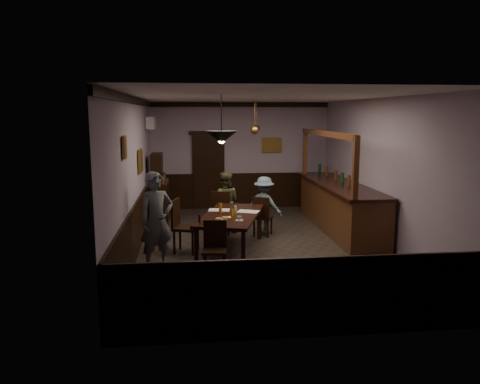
{
  "coord_description": "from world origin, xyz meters",
  "views": [
    {
      "loc": [
        -1.45,
        -9.17,
        2.67
      ],
      "look_at": [
        -0.46,
        -0.13,
        1.15
      ],
      "focal_mm": 35.0,
      "sensor_mm": 36.0,
      "label": 1
    }
  ],
  "objects": [
    {
      "name": "water_glass",
      "position": [
        -0.56,
        -0.29,
        0.82
      ],
      "size": [
        0.06,
        0.06,
        0.15
      ],
      "primitive_type": "cylinder",
      "color": "silver",
      "rests_on": "dining_table"
    },
    {
      "name": "picture_left_large",
      "position": [
        -2.46,
        0.8,
        1.7
      ],
      "size": [
        0.04,
        0.62,
        0.48
      ],
      "color": "olive",
      "rests_on": "ground"
    },
    {
      "name": "person_seated_right",
      "position": [
        0.22,
        1.03,
        0.64
      ],
      "size": [
        0.96,
        0.86,
        1.29
      ],
      "primitive_type": "imported",
      "rotation": [
        0.0,
        0.0,
        2.56
      ],
      "color": "slate",
      "rests_on": "ground"
    },
    {
      "name": "ac_unit",
      "position": [
        -2.38,
        2.9,
        2.45
      ],
      "size": [
        0.2,
        0.85,
        0.3
      ],
      "color": "white",
      "rests_on": "ground"
    },
    {
      "name": "chair_far_right",
      "position": [
        0.13,
        0.77,
        0.49
      ],
      "size": [
        0.51,
        0.51,
        0.89
      ],
      "rotation": [
        0.0,
        0.0,
        2.71
      ],
      "color": "black",
      "rests_on": "ground"
    },
    {
      "name": "chair_side",
      "position": [
        -1.61,
        -0.25,
        0.57
      ],
      "size": [
        0.56,
        0.56,
        1.05
      ],
      "rotation": [
        0.0,
        0.0,
        1.28
      ],
      "color": "black",
      "rests_on": "ground"
    },
    {
      "name": "pastry_ring_b",
      "position": [
        -0.8,
        -0.8,
        0.79
      ],
      "size": [
        0.13,
        0.13,
        0.04
      ],
      "primitive_type": "torus",
      "color": "#C68C47",
      "rests_on": "pastry_plate"
    },
    {
      "name": "sideboard",
      "position": [
        -2.21,
        2.61,
        0.68
      ],
      "size": [
        0.46,
        1.28,
        1.69
      ],
      "color": "black",
      "rests_on": "ground"
    },
    {
      "name": "pastry_plate",
      "position": [
        -0.87,
        -0.84,
        0.76
      ],
      "size": [
        0.22,
        0.22,
        0.01
      ],
      "primitive_type": "cylinder",
      "color": "white",
      "rests_on": "dining_table"
    },
    {
      "name": "beer_glass",
      "position": [
        -0.85,
        -0.21,
        0.85
      ],
      "size": [
        0.06,
        0.06,
        0.2
      ],
      "primitive_type": "cylinder",
      "color": "#BF721E",
      "rests_on": "dining_table"
    },
    {
      "name": "person_seated_left",
      "position": [
        -0.65,
        1.29,
        0.69
      ],
      "size": [
        0.77,
        0.66,
        1.38
      ],
      "primitive_type": "imported",
      "rotation": [
        0.0,
        0.0,
        2.92
      ],
      "color": "#4F5231",
      "rests_on": "ground"
    },
    {
      "name": "dining_table",
      "position": [
        -0.66,
        -0.33,
        0.69
      ],
      "size": [
        1.59,
        2.39,
        0.75
      ],
      "rotation": [
        0.0,
        0.0,
        -0.29
      ],
      "color": "black",
      "rests_on": "ground"
    },
    {
      "name": "newspaper_right",
      "position": [
        -0.29,
        -0.13,
        0.75
      ],
      "size": [
        0.5,
        0.44,
        0.01
      ],
      "primitive_type": "cube",
      "rotation": [
        0.0,
        0.0,
        -0.39
      ],
      "color": "silver",
      "rests_on": "dining_table"
    },
    {
      "name": "chair_far_left",
      "position": [
        -0.73,
        1.02,
        0.54
      ],
      "size": [
        0.56,
        0.56,
        0.99
      ],
      "rotation": [
        0.0,
        0.0,
        2.77
      ],
      "color": "black",
      "rests_on": "ground"
    },
    {
      "name": "pepper_mill",
      "position": [
        -1.28,
        -0.95,
        0.82
      ],
      "size": [
        0.04,
        0.04,
        0.14
      ],
      "primitive_type": "cylinder",
      "color": "black",
      "rests_on": "dining_table"
    },
    {
      "name": "pastry_ring_a",
      "position": [
        -0.93,
        -0.87,
        0.79
      ],
      "size": [
        0.13,
        0.13,
        0.04
      ],
      "primitive_type": "torus",
      "color": "#C68C47",
      "rests_on": "pastry_plate"
    },
    {
      "name": "saucer",
      "position": [
        -0.55,
        -0.91,
        0.76
      ],
      "size": [
        0.15,
        0.15,
        0.01
      ],
      "primitive_type": "cylinder",
      "color": "white",
      "rests_on": "dining_table"
    },
    {
      "name": "room",
      "position": [
        0.0,
        0.0,
        1.5
      ],
      "size": [
        5.01,
        8.01,
        3.01
      ],
      "color": "#2D2621",
      "rests_on": "ground"
    },
    {
      "name": "pendant_brass_mid",
      "position": [
        0.1,
        1.77,
        2.3
      ],
      "size": [
        0.2,
        0.2,
        0.81
      ],
      "color": "#BF8C3F",
      "rests_on": "ground"
    },
    {
      "name": "napkin",
      "position": [
        -0.76,
        -0.6,
        0.75
      ],
      "size": [
        0.19,
        0.19,
        0.0
      ],
      "primitive_type": "cube",
      "rotation": [
        0.0,
        0.0,
        -0.29
      ],
      "color": "#FFD55D",
      "rests_on": "dining_table"
    },
    {
      "name": "bar_counter",
      "position": [
        1.99,
        1.11,
        0.58
      ],
      "size": [
        0.95,
        4.09,
        2.29
      ],
      "color": "#472013",
      "rests_on": "ground"
    },
    {
      "name": "pendant_iron",
      "position": [
        -0.88,
        -1.1,
        2.27
      ],
      "size": [
        0.56,
        0.56,
        0.84
      ],
      "color": "black",
      "rests_on": "ground"
    },
    {
      "name": "pendant_brass_far",
      "position": [
        0.3,
        2.87,
        2.3
      ],
      "size": [
        0.2,
        0.2,
        0.81
      ],
      "color": "#BF8C3F",
      "rests_on": "ground"
    },
    {
      "name": "newspaper_left",
      "position": [
        -0.86,
        0.08,
        0.75
      ],
      "size": [
        0.46,
        0.36,
        0.01
      ],
      "primitive_type": "cube",
      "rotation": [
        0.0,
        0.0,
        -0.15
      ],
      "color": "silver",
      "rests_on": "dining_table"
    },
    {
      "name": "door_back",
      "position": [
        -0.9,
        3.95,
        1.05
      ],
      "size": [
        0.9,
        0.06,
        2.1
      ],
      "primitive_type": "cube",
      "color": "black",
      "rests_on": "ground"
    },
    {
      "name": "person_standing",
      "position": [
        -2.02,
        -1.23,
        0.85
      ],
      "size": [
        0.75,
        0.67,
        1.71
      ],
      "primitive_type": "imported",
      "rotation": [
        0.0,
        0.0,
        0.54
      ],
      "color": "#555A61",
      "rests_on": "ground"
    },
    {
      "name": "picture_back",
      "position": [
        0.9,
        3.96,
        1.8
      ],
      "size": [
        0.55,
        0.04,
        0.42
      ],
      "color": "olive",
      "rests_on": "ground"
    },
    {
      "name": "picture_left_small",
      "position": [
        -2.46,
        -1.6,
        2.15
      ],
      "size": [
        0.04,
        0.28,
        0.36
      ],
      "color": "olive",
      "rests_on": "ground"
    },
    {
      "name": "chair_near",
      "position": [
        -1.04,
        -1.6,
        0.5
      ],
      "size": [
        0.45,
        0.45,
        0.91
      ],
      "rotation": [
        0.0,
        0.0,
        -0.14
      ],
      "color": "black",
      "rests_on": "ground"
    },
    {
      "name": "coffee_cup",
      "position": [
        -0.55,
        -0.9,
        0.8
      ],
      "size": [
        0.1,
        0.1,
        0.07
      ],
      "primitive_type": "imported",
      "rotation": [
        0.0,
        0.0,
        -0.29
      ],
      "color": "white",
      "rests_on": "saucer"
    },
    {
      "name": "soda_can",
      "position": [
        -0.62,
        -0.47,
        0.81
      ],
      "size": [
        0.07,
        0.07,
        0.12
      ],
      "primitive_type": "cylinder",
      "color": "yellow",
      "rests_on": "dining_table"
    }
  ]
}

